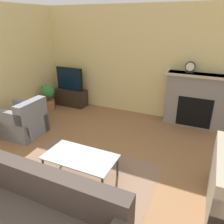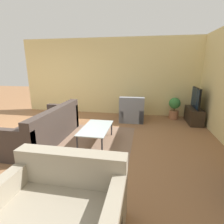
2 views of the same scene
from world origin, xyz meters
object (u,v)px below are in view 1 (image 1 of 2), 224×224
(tv, at_px, (70,79))
(armchair_by_window, at_px, (23,122))
(coffee_table, at_px, (80,158))
(mantel_clock, at_px, (190,67))
(potted_plant, at_px, (48,96))

(tv, distance_m, armchair_by_window, 2.00)
(coffee_table, distance_m, mantel_clock, 3.15)
(armchair_by_window, height_order, mantel_clock, mantel_clock)
(coffee_table, bearing_deg, tv, 127.15)
(tv, relative_size, potted_plant, 1.15)
(armchair_by_window, bearing_deg, tv, -179.18)
(coffee_table, bearing_deg, armchair_by_window, 160.26)
(potted_plant, bearing_deg, mantel_clock, 10.37)
(armchair_by_window, xyz_separation_m, mantel_clock, (3.11, 2.04, 1.08))
(tv, distance_m, mantel_clock, 3.24)
(coffee_table, relative_size, mantel_clock, 4.46)
(tv, height_order, mantel_clock, mantel_clock)
(tv, xyz_separation_m, armchair_by_window, (0.07, -1.93, -0.50))
(mantel_clock, bearing_deg, potted_plant, -169.63)
(tv, bearing_deg, mantel_clock, 1.93)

